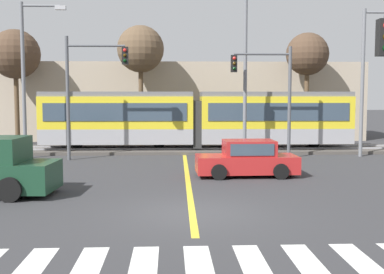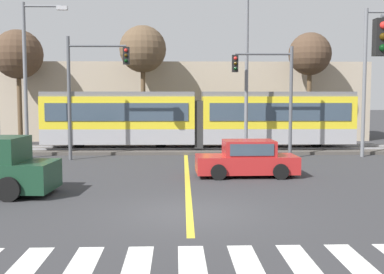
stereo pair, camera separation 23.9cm
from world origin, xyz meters
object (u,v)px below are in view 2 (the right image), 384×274
Objects in this scene: traffic_light_far_right at (271,85)px; bare_tree_east at (310,55)px; street_lamp_east at (369,73)px; sedan_crossing at (247,160)px; street_lamp_west at (30,70)px; bare_tree_far_west at (18,55)px; bare_tree_west at (143,50)px; traffic_light_far_left at (89,80)px; light_rail_tram at (198,118)px; street_lamp_centre at (250,56)px.

bare_tree_east is (4.14, 7.93, 2.26)m from traffic_light_far_right.
street_lamp_east is at bearing -79.57° from bare_tree_east.
street_lamp_east reaches higher than sedan_crossing.
bare_tree_east is (17.03, 7.49, 1.44)m from street_lamp_west.
bare_tree_far_west is (-15.98, 7.94, 2.23)m from traffic_light_far_right.
bare_tree_west is at bearing 53.72° from street_lamp_west.
bare_tree_west is (8.55, -0.07, 0.35)m from bare_tree_far_west.
sedan_crossing is 6.85m from traffic_light_far_right.
traffic_light_far_right is at bearing -46.59° from bare_tree_west.
traffic_light_far_left reaches higher than traffic_light_far_right.
traffic_light_far_right is at bearing -43.03° from light_rail_tram.
bare_tree_west is at bearing 75.17° from traffic_light_far_left.
bare_tree_far_west is at bearing 112.44° from street_lamp_west.
traffic_light_far_left is 10.62m from bare_tree_far_west.
light_rail_tram is 9.95m from bare_tree_east.
bare_tree_west is at bearing 150.82° from street_lamp_east.
sedan_crossing is at bearing -109.66° from traffic_light_far_right.
bare_tree_east is at bearing -0.03° from bare_tree_far_west.
bare_tree_far_west is 8.55m from bare_tree_west.
street_lamp_centre reaches higher than street_lamp_east.
street_lamp_west is (-10.86, 6.13, 4.05)m from sedan_crossing.
bare_tree_far_west is (-14.97, 7.15, 0.63)m from street_lamp_centre.
bare_tree_east is at bearing 100.43° from street_lamp_east.
traffic_light_far_left is at bearing -146.71° from light_rail_tram.
traffic_light_far_right is (3.76, -3.51, 1.88)m from light_rail_tram.
bare_tree_east is at bearing 30.99° from traffic_light_far_left.
light_rail_tram is 2.87× the size of traffic_light_far_left.
street_lamp_west is 9.37m from bare_tree_west.
street_lamp_east reaches higher than traffic_light_far_right.
traffic_light_far_right is 0.77× the size of bare_tree_east.
traffic_light_far_right is at bearing -1.95° from street_lamp_west.
street_lamp_centre reaches higher than bare_tree_west.
street_lamp_west is 8.23m from bare_tree_far_west.
bare_tree_east is (11.58, 0.06, -0.32)m from bare_tree_west.
street_lamp_west reaches higher than traffic_light_far_left.
light_rail_tram is 2.26× the size of bare_tree_west.
traffic_light_far_right is 9.62m from traffic_light_far_left.
sedan_crossing is 0.71× the size of traffic_light_far_right.
bare_tree_west reaches higher than traffic_light_far_right.
bare_tree_west reaches higher than street_lamp_east.
bare_tree_west is (-5.41, 13.55, 5.81)m from sedan_crossing.
bare_tree_far_west is (-13.95, 13.63, 5.45)m from sedan_crossing.
bare_tree_far_west is 20.12m from bare_tree_east.
traffic_light_far_left is at bearing -172.62° from street_lamp_centre.
traffic_light_far_right is at bearing -117.56° from bare_tree_east.
street_lamp_west is (-12.89, 0.44, 0.82)m from traffic_light_far_right.
light_rail_tram is 2.34× the size of bare_tree_far_west.
bare_tree_far_west is 1.02× the size of bare_tree_east.
street_lamp_east is at bearing -1.19° from street_lamp_centre.
sedan_crossing is at bearing -44.32° from bare_tree_far_west.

